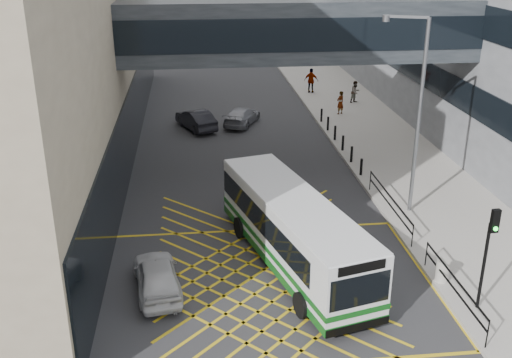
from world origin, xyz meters
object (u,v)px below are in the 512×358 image
object	(u,v)px
litter_bin	(442,271)
traffic_light	(489,245)
pedestrian_c	(311,81)
bus	(292,229)
street_lamp	(415,105)
pedestrian_a	(340,103)
car_silver	(242,116)
car_dark	(196,119)
pedestrian_b	(355,92)
car_white	(157,276)

from	to	relation	value
litter_bin	traffic_light	bearing A→B (deg)	-73.35
pedestrian_c	bus	bearing A→B (deg)	100.63
street_lamp	litter_bin	distance (m)	7.68
street_lamp	pedestrian_a	size ratio (longest dim) A/B	5.31
traffic_light	car_silver	bearing A→B (deg)	99.52
traffic_light	bus	bearing A→B (deg)	140.08
traffic_light	litter_bin	world-z (taller)	traffic_light
bus	traffic_light	bearing A→B (deg)	-49.29
bus	car_dark	bearing A→B (deg)	85.84
traffic_light	pedestrian_b	xyz separation A→B (m)	(2.97, 27.23, -1.62)
car_white	litter_bin	world-z (taller)	car_white
bus	car_silver	bearing A→B (deg)	76.19
car_dark	pedestrian_b	distance (m)	13.14
traffic_light	pedestrian_c	xyz separation A→B (m)	(0.24, 30.69, -1.46)
bus	litter_bin	size ratio (longest dim) A/B	12.25
traffic_light	pedestrian_a	world-z (taller)	traffic_light
car_silver	street_lamp	world-z (taller)	street_lamp
car_white	pedestrian_a	distance (m)	24.77
car_silver	pedestrian_a	world-z (taller)	pedestrian_a
street_lamp	litter_bin	bearing A→B (deg)	-75.54
pedestrian_a	litter_bin	bearing A→B (deg)	54.29
traffic_light	pedestrian_a	xyz separation A→B (m)	(1.07, 24.22, -1.62)
traffic_light	pedestrian_a	size ratio (longest dim) A/B	2.28
car_silver	pedestrian_c	xyz separation A→B (m)	(6.32, 7.80, 0.52)
car_dark	pedestrian_c	size ratio (longest dim) A/B	2.15
bus	car_white	world-z (taller)	bus
pedestrian_c	pedestrian_b	bearing A→B (deg)	151.60
street_lamp	pedestrian_a	distance (m)	16.76
street_lamp	pedestrian_a	bearing A→B (deg)	108.49
car_silver	pedestrian_a	bearing A→B (deg)	-145.89
bus	pedestrian_c	size ratio (longest dim) A/B	5.25
car_white	litter_bin	xyz separation A→B (m)	(10.32, -0.66, -0.07)
bus	car_silver	world-z (taller)	bus
car_silver	litter_bin	size ratio (longest dim) A/B	4.75
pedestrian_a	pedestrian_b	size ratio (longest dim) A/B	1.00
car_dark	bus	bearing A→B (deg)	77.44
street_lamp	pedestrian_b	bearing A→B (deg)	103.37
car_dark	pedestrian_a	bearing A→B (deg)	167.92
car_white	pedestrian_b	distance (m)	28.32
traffic_light	pedestrian_c	distance (m)	30.72
litter_bin	pedestrian_a	size ratio (longest dim) A/B	0.51
traffic_light	litter_bin	xyz separation A→B (m)	(-0.56, 1.86, -2.02)
car_silver	pedestrian_b	size ratio (longest dim) A/B	2.43
street_lamp	litter_bin	size ratio (longest dim) A/B	10.36
bus	street_lamp	distance (m)	8.06
pedestrian_a	pedestrian_b	xyz separation A→B (m)	(1.90, 3.01, 0.00)
car_dark	litter_bin	distance (m)	22.11
car_dark	street_lamp	world-z (taller)	street_lamp
litter_bin	pedestrian_b	world-z (taller)	pedestrian_b
pedestrian_a	bus	bearing A→B (deg)	39.77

